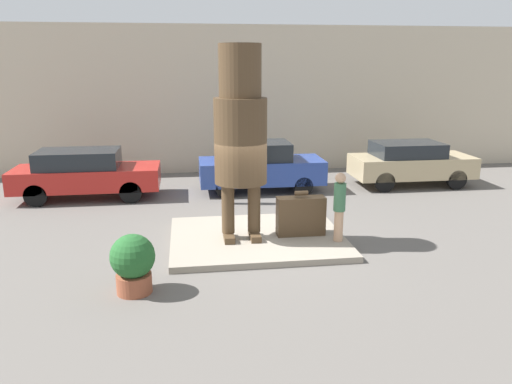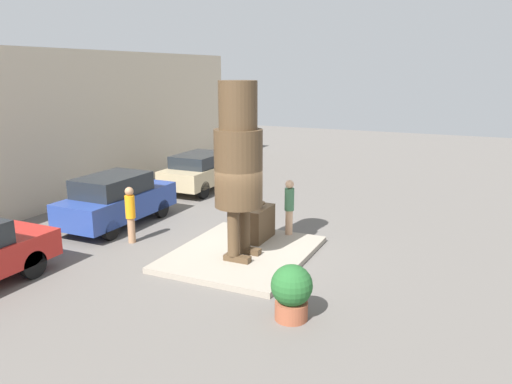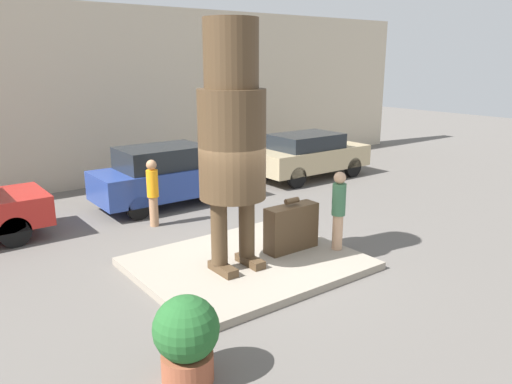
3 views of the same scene
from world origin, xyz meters
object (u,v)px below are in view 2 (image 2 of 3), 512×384
(statue_figure, at_px, (238,157))
(parked_car_blue, at_px, (117,199))
(planter_pot, at_px, (292,291))
(tourist, at_px, (289,205))
(worker_hivis, at_px, (130,212))
(giant_suitcase, at_px, (261,224))
(parked_car_tan, at_px, (202,170))

(statue_figure, relative_size, parked_car_blue, 1.09)
(planter_pot, bearing_deg, tourist, 21.71)
(tourist, bearing_deg, worker_hivis, 118.52)
(giant_suitcase, relative_size, worker_hivis, 0.71)
(statue_figure, relative_size, worker_hivis, 2.72)
(parked_car_tan, relative_size, planter_pot, 3.62)
(parked_car_tan, bearing_deg, worker_hivis, -166.96)
(parked_car_blue, relative_size, planter_pot, 3.59)
(parked_car_blue, xyz_separation_m, planter_pot, (-3.54, -7.42, -0.25))
(statue_figure, distance_m, worker_hivis, 4.04)
(parked_car_blue, distance_m, planter_pot, 8.22)
(parked_car_blue, bearing_deg, statue_figure, -103.42)
(parked_car_blue, bearing_deg, tourist, -79.13)
(giant_suitcase, height_order, tourist, tourist)
(planter_pot, bearing_deg, statue_figure, 45.34)
(statue_figure, xyz_separation_m, giant_suitcase, (1.48, 0.03, -2.18))
(tourist, bearing_deg, statue_figure, 166.96)
(tourist, relative_size, planter_pot, 1.43)
(worker_hivis, bearing_deg, giant_suitcase, -67.97)
(tourist, distance_m, planter_pot, 4.98)
(tourist, bearing_deg, giant_suitcase, 144.88)
(statue_figure, distance_m, giant_suitcase, 2.64)
(statue_figure, distance_m, parked_car_tan, 8.61)
(tourist, relative_size, parked_car_blue, 0.40)
(tourist, height_order, parked_car_blue, tourist)
(parked_car_tan, xyz_separation_m, worker_hivis, (-6.61, -1.53, 0.08))
(tourist, bearing_deg, parked_car_tan, 52.09)
(planter_pot, distance_m, worker_hivis, 6.40)
(worker_hivis, bearing_deg, tourist, -61.48)
(statue_figure, relative_size, parked_car_tan, 1.08)
(planter_pot, bearing_deg, parked_car_tan, 39.68)
(statue_figure, relative_size, planter_pot, 3.90)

